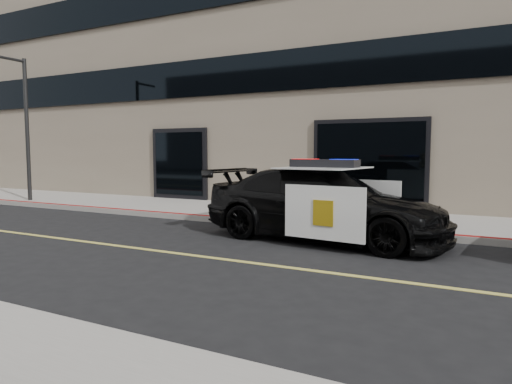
% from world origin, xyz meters
% --- Properties ---
extents(ground, '(120.00, 120.00, 0.00)m').
position_xyz_m(ground, '(0.00, 0.00, 0.00)').
color(ground, black).
rests_on(ground, ground).
extents(sidewalk_n, '(60.00, 3.50, 0.15)m').
position_xyz_m(sidewalk_n, '(0.00, 5.25, 0.07)').
color(sidewalk_n, gray).
rests_on(sidewalk_n, ground).
extents(building_n, '(60.00, 7.00, 12.00)m').
position_xyz_m(building_n, '(0.00, 10.50, 6.00)').
color(building_n, '#756856').
rests_on(building_n, ground).
extents(police_car, '(3.21, 5.73, 1.74)m').
position_xyz_m(police_car, '(-0.88, 2.55, 0.78)').
color(police_car, black).
rests_on(police_car, ground).
extents(fire_hydrant, '(0.35, 0.48, 0.76)m').
position_xyz_m(fire_hydrant, '(-3.79, 4.37, 0.51)').
color(fire_hydrant, beige).
rests_on(fire_hydrant, sidewalk_n).
extents(street_light, '(0.14, 1.27, 5.01)m').
position_xyz_m(street_light, '(-12.51, 3.96, 2.92)').
color(street_light, black).
rests_on(street_light, sidewalk_n).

